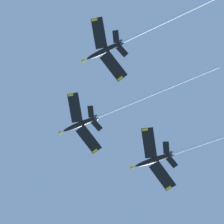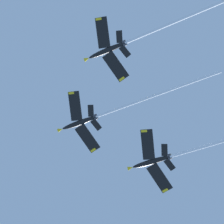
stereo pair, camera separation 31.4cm
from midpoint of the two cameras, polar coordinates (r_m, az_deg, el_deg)
The scene contains 3 objects.
jet_lead at distance 130.85m, azimuth -1.15°, elevation -0.25°, with size 19.99×50.05×16.48m.
jet_left_wing at distance 127.13m, azimuth 2.89°, elevation 9.55°, with size 19.97×47.74×15.18m.
jet_right_wing at distance 127.50m, azimuth 9.54°, elevation -5.19°, with size 20.04×50.40×16.79m.
Camera 2 is at (21.42, 4.46, 1.91)m, focal length 69.75 mm.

